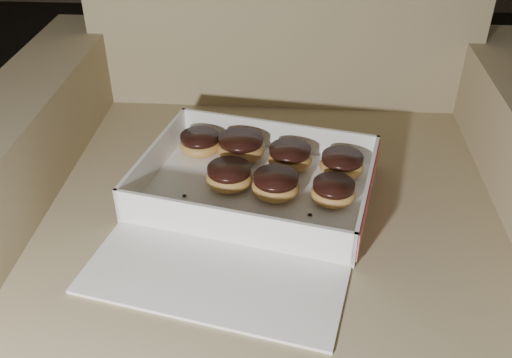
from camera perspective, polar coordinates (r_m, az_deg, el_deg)
The scene contains 14 objects.
floor at distance 1.39m, azimuth 9.25°, elevation -13.40°, with size 4.50×4.50×0.00m, color black.
armchair at distance 1.10m, azimuth 1.84°, elevation -4.79°, with size 0.98×0.83×1.03m.
bakery_box at distance 0.92m, azimuth -0.50°, elevation -2.13°, with size 0.45×0.50×0.06m.
donut_a at distance 1.00m, azimuth 3.41°, elevation 2.22°, with size 0.08×0.08×0.04m.
donut_b at distance 0.95m, azimuth -2.69°, elevation 0.28°, with size 0.08×0.08×0.04m.
donut_c at distance 0.99m, azimuth 8.58°, elevation 1.44°, with size 0.08×0.08×0.04m.
donut_d at distance 0.93m, azimuth 1.99°, elevation -0.60°, with size 0.08×0.08×0.04m.
donut_e at distance 0.92m, azimuth 7.73°, elevation -1.26°, with size 0.07×0.07×0.04m.
donut_f at distance 1.04m, azimuth -5.60°, elevation 3.57°, with size 0.08×0.08×0.04m.
donut_g at distance 1.02m, azimuth -1.50°, elevation 3.23°, with size 0.09×0.09×0.04m.
crumb_a at distance 0.89m, azimuth -7.23°, elevation -4.40°, with size 0.01×0.01×0.00m, color black.
crumb_b at distance 0.94m, azimuth -7.18°, elevation -1.68°, with size 0.01×0.01×0.00m, color black.
crumb_c at distance 0.86m, azimuth -0.66°, elevation -5.54°, with size 0.01×0.01×0.00m, color black.
crumb_d at distance 0.90m, azimuth 5.41°, elevation -3.57°, with size 0.01×0.01×0.00m, color black.
Camera 1 is at (-0.15, -0.93, 1.02)m, focal length 40.00 mm.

